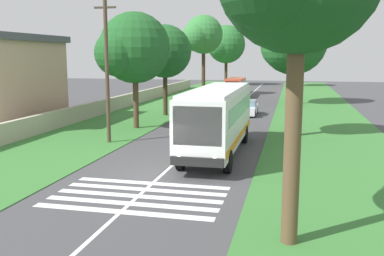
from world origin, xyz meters
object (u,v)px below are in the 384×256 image
Objects in this scene: trailing_minibus_0 at (235,86)px; roadside_tree_left_1 at (226,45)px; roadside_tree_right_3 at (292,49)px; utility_pole at (107,69)px; trailing_car_0 at (247,108)px; trailing_car_1 at (221,99)px; roadside_tree_left_2 at (133,50)px; roadside_tree_right_0 at (292,44)px; roadside_tree_left_3 at (165,53)px; roadside_tree_left_0 at (202,36)px; roadside_tree_right_1 at (291,33)px; coach_bus at (218,116)px.

roadside_tree_left_1 is (23.36, 4.90, 5.80)m from trailing_minibus_0.
roadside_tree_right_3 reaches higher than utility_pole.
trailing_car_0 is 8.68m from trailing_car_1.
roadside_tree_left_2 reaches higher than roadside_tree_right_0.
utility_pole is at bearing -178.95° from roadside_tree_left_3.
trailing_car_0 is at bearing -168.54° from roadside_tree_left_1.
trailing_car_1 is 0.39× the size of roadside_tree_left_0.
roadside_tree_right_1 reaches higher than trailing_car_1.
roadside_tree_left_3 is 13.61m from utility_pole.
utility_pole is (-5.69, -0.40, -1.28)m from roadside_tree_left_2.
utility_pole reaches higher than trailing_car_1.
roadside_tree_left_2 reaches higher than roadside_tree_left_3.
coach_bus is at bearing 176.34° from roadside_tree_right_3.
trailing_car_0 is at bearing -156.55° from roadside_tree_left_0.
roadside_tree_right_0 reaches higher than trailing_minibus_0.
roadside_tree_left_1 is at bearing 0.70° from roadside_tree_left_2.
roadside_tree_left_2 reaches higher than trailing_car_1.
utility_pole is (-15.19, 7.23, 3.99)m from trailing_car_0.
roadside_tree_left_3 reaches higher than trailing_minibus_0.
roadside_tree_left_1 is at bearing 13.37° from roadside_tree_right_0.
utility_pole is at bearing 154.54° from trailing_car_0.
utility_pole is at bearing -178.96° from roadside_tree_left_1.
roadside_tree_right_1 is at bearing -19.81° from trailing_car_0.
roadside_tree_left_0 is at bearing 23.45° from trailing_car_0.
trailing_minibus_0 is 19.81m from roadside_tree_left_3.
trailing_car_0 is 0.50× the size of roadside_tree_left_2.
utility_pole reaches higher than trailing_minibus_0.
roadside_tree_left_2 is at bearing 167.43° from trailing_car_1.
roadside_tree_left_3 is (-9.44, 3.72, 5.07)m from trailing_car_1.
roadside_tree_left_1 is (21.83, 0.07, -0.80)m from roadside_tree_left_0.
trailing_minibus_0 is at bearing 162.96° from roadside_tree_right_3.
roadside_tree_right_3 is (50.72, 0.19, 0.31)m from roadside_tree_right_0.
roadside_tree_left_0 is at bearing 1.09° from roadside_tree_left_2.
roadside_tree_left_1 is at bearing 1.04° from utility_pole.
roadside_tree_left_0 is at bearing 53.52° from roadside_tree_right_1.
roadside_tree_right_3 is 56.58m from utility_pole.
roadside_tree_left_2 reaches higher than trailing_minibus_0.
roadside_tree_right_0 reaches higher than roadside_tree_left_3.
roadside_tree_right_1 is (-8.73, -11.81, -0.23)m from roadside_tree_left_0.
trailing_car_0 and trailing_car_1 have the same top height.
roadside_tree_left_3 is (-20.45, -0.69, -2.41)m from roadside_tree_left_0.
roadside_tree_left_3 is 0.96× the size of roadside_tree_right_0.
roadside_tree_right_1 is at bearing -135.88° from trailing_minibus_0.
coach_bus is 11.26m from roadside_tree_left_2.
roadside_tree_right_3 is (-0.36, -11.95, -0.77)m from roadside_tree_left_1.
roadside_tree_left_1 reaches higher than coach_bus.
roadside_tree_left_0 is 20.60m from roadside_tree_left_3.
roadside_tree_right_1 is (-7.19, -6.98, 6.37)m from trailing_minibus_0.
roadside_tree_right_1 is at bearing -43.50° from roadside_tree_left_3.
trailing_car_0 is 9.18m from roadside_tree_left_3.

